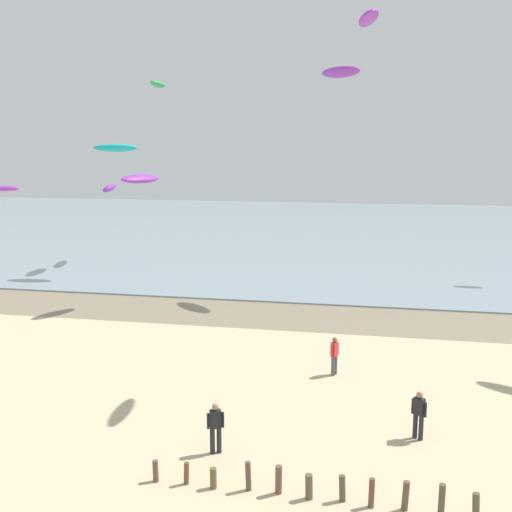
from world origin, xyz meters
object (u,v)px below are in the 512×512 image
object	(u,v)px
kite_aloft_9	(140,179)
kite_aloft_0	(158,84)
person_trailing_behind	(334,355)
kite_aloft_1	(109,188)
kite_aloft_3	(369,18)
kite_aloft_7	(115,148)
kite_aloft_6	(4,188)
kite_aloft_5	(340,72)
person_right_flank	(419,414)
person_far_down_beach	(216,427)

from	to	relation	value
kite_aloft_9	kite_aloft_0	bearing A→B (deg)	-141.45
kite_aloft_9	person_trailing_behind	bearing A→B (deg)	76.30
person_trailing_behind	kite_aloft_1	world-z (taller)	kite_aloft_1
kite_aloft_0	kite_aloft_3	xyz separation A→B (m)	(17.03, -22.55, 0.06)
kite_aloft_1	kite_aloft_7	size ratio (longest dim) A/B	1.01
kite_aloft_1	kite_aloft_7	distance (m)	6.76
person_trailing_behind	kite_aloft_3	size ratio (longest dim) A/B	0.68
kite_aloft_0	kite_aloft_7	distance (m)	7.11
kite_aloft_6	kite_aloft_7	world-z (taller)	kite_aloft_7
kite_aloft_5	kite_aloft_6	world-z (taller)	kite_aloft_5
kite_aloft_1	kite_aloft_5	distance (m)	22.77
kite_aloft_5	kite_aloft_9	size ratio (longest dim) A/B	1.09
kite_aloft_5	person_trailing_behind	bearing A→B (deg)	134.25
kite_aloft_6	kite_aloft_3	bearing A→B (deg)	-9.42
person_right_flank	kite_aloft_6	distance (m)	24.71
person_right_flank	kite_aloft_7	world-z (taller)	kite_aloft_7
kite_aloft_3	kite_aloft_1	bearing A→B (deg)	-141.50
kite_aloft_3	kite_aloft_5	distance (m)	15.13
person_far_down_beach	kite_aloft_3	xyz separation A→B (m)	(4.31, 7.80, 13.91)
kite_aloft_6	kite_aloft_7	xyz separation A→B (m)	(0.59, 13.40, 2.14)
person_far_down_beach	kite_aloft_1	distance (m)	35.72
kite_aloft_0	kite_aloft_3	bearing A→B (deg)	-151.77
person_trailing_behind	kite_aloft_6	bearing A→B (deg)	166.18
person_trailing_behind	kite_aloft_6	size ratio (longest dim) A/B	0.92
person_far_down_beach	kite_aloft_5	bearing A→B (deg)	84.19
person_right_flank	kite_aloft_1	bearing A→B (deg)	130.10
kite_aloft_0	kite_aloft_5	bearing A→B (deg)	-125.51
person_trailing_behind	kite_aloft_5	xyz separation A→B (m)	(-0.98, 15.07, 13.60)
person_trailing_behind	kite_aloft_1	xyz separation A→B (m)	(-20.71, 22.99, 5.45)
kite_aloft_0	kite_aloft_1	bearing A→B (deg)	76.72
kite_aloft_3	kite_aloft_6	bearing A→B (deg)	-107.88
person_right_flank	kite_aloft_3	xyz separation A→B (m)	(-2.22, 5.52, 13.91)
kite_aloft_1	person_right_flank	bearing A→B (deg)	23.20
kite_aloft_3	kite_aloft_5	bearing A→B (deg)	-177.40
kite_aloft_0	kite_aloft_1	size ratio (longest dim) A/B	0.91
kite_aloft_0	kite_aloft_3	world-z (taller)	kite_aloft_3
kite_aloft_9	kite_aloft_5	bearing A→B (deg)	139.14
person_trailing_behind	kite_aloft_3	world-z (taller)	kite_aloft_3
person_far_down_beach	person_trailing_behind	world-z (taller)	same
kite_aloft_5	person_far_down_beach	bearing A→B (deg)	124.73
person_trailing_behind	kite_aloft_5	size ratio (longest dim) A/B	0.53
person_right_flank	person_trailing_behind	distance (m)	6.33
person_trailing_behind	kite_aloft_6	world-z (taller)	kite_aloft_6
person_far_down_beach	kite_aloft_7	xyz separation A→B (m)	(-14.48, 25.64, 8.83)
person_trailing_behind	kite_aloft_6	xyz separation A→B (m)	(-18.37, 4.52, 6.68)
kite_aloft_6	person_far_down_beach	bearing A→B (deg)	-35.60
person_trailing_behind	kite_aloft_0	bearing A→B (deg)	125.29
kite_aloft_0	kite_aloft_1	xyz separation A→B (m)	(-4.70, 0.37, -8.40)
person_trailing_behind	kite_aloft_5	world-z (taller)	kite_aloft_5
kite_aloft_5	kite_aloft_1	bearing A→B (deg)	18.67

